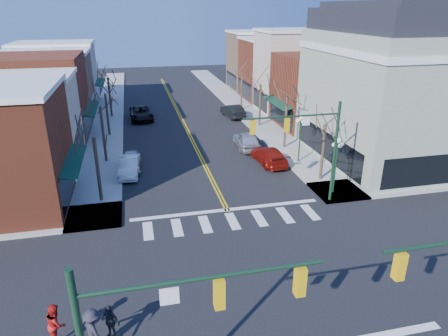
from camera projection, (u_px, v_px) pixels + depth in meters
ground at (262, 281)px, 20.16m from camera, size 160.00×160.00×0.00m
sidewalk_left at (103, 158)px, 36.39m from camera, size 3.50×70.00×0.15m
sidewalk_right at (284, 144)px, 40.02m from camera, size 3.50×70.00×0.15m
bldg_left_stucco_a at (14, 125)px, 33.16m from camera, size 10.00×7.00×7.50m
bldg_left_brick_b at (33, 99)px, 40.20m from camera, size 10.00×9.00×8.50m
bldg_left_tan at (48, 87)px, 47.79m from camera, size 10.00×7.50×7.80m
bldg_left_stucco_b at (57, 76)px, 54.72m from camera, size 10.00×8.00×8.20m
bldg_right_brick_a at (324, 91)px, 45.14m from camera, size 10.00×8.50×8.00m
bldg_right_stucco at (298, 72)px, 51.77m from camera, size 10.00×7.00×10.00m
bldg_right_brick_b at (277, 70)px, 58.83m from camera, size 10.00×8.00×8.50m
bldg_right_tan at (261, 61)px, 65.96m from camera, size 10.00×8.00×9.00m
victorian_corner at (396, 85)px, 34.19m from camera, size 12.25×14.25×13.30m
traffic_mast_far_right at (311, 140)px, 26.23m from camera, size 6.60×0.28×7.20m
lamppost_corner at (337, 156)px, 28.43m from camera, size 0.36×0.36×4.33m
lamppost_midblock at (300, 131)px, 34.30m from camera, size 0.36×0.36×4.33m
tree_left_a at (98, 171)px, 27.47m from camera, size 0.24×0.24×4.76m
tree_left_b at (103, 135)px, 34.64m from camera, size 0.24×0.24×5.04m
tree_left_c at (107, 115)px, 41.96m from camera, size 0.24×0.24×4.55m
tree_left_d at (110, 98)px, 49.13m from camera, size 0.24×0.24×4.90m
tree_right_a at (323, 153)px, 30.98m from camera, size 0.24×0.24×4.62m
tree_right_b at (286, 123)px, 38.10m from camera, size 0.24×0.24×5.18m
tree_right_c at (260, 106)px, 45.39m from camera, size 0.24×0.24×4.83m
tree_right_d at (241, 92)px, 52.60m from camera, size 0.24×0.24×4.97m
car_left_near at (131, 162)px, 33.77m from camera, size 1.90×4.19×1.39m
car_left_mid at (129, 166)px, 32.67m from camera, size 1.91×4.47×1.43m
car_left_far at (141, 113)px, 48.81m from camera, size 2.87×5.80×1.58m
car_right_near at (269, 156)px, 35.03m from camera, size 2.34×5.13×1.45m
car_right_mid at (247, 140)px, 38.73m from camera, size 2.22×5.01×1.67m
car_right_far at (233, 111)px, 49.84m from camera, size 2.33×5.01×1.59m
pedestrian_red_b at (56, 324)px, 15.96m from camera, size 0.83×1.00×1.86m
pedestrian_dark_a at (110, 321)px, 16.26m from camera, size 0.98×0.86×1.59m
pedestrian_dark_b at (93, 330)px, 15.64m from camera, size 1.28×1.39×1.88m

